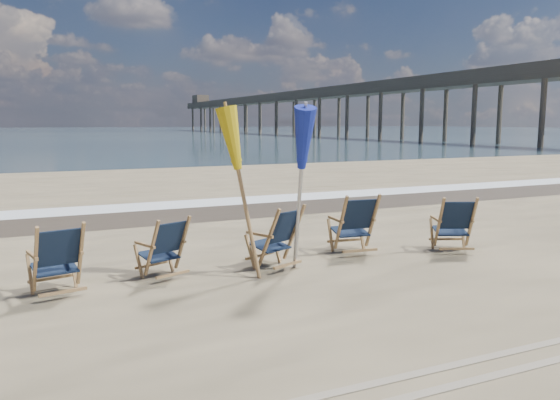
% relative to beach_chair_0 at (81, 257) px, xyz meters
% --- Properties ---
extents(ocean, '(400.00, 400.00, 0.00)m').
position_rel_beach_chair_0_xyz_m(ocean, '(3.12, 126.64, -0.47)').
color(ocean, '#344A56').
rests_on(ocean, ground).
extents(surf_foam, '(200.00, 1.40, 0.01)m').
position_rel_beach_chair_0_xyz_m(surf_foam, '(3.12, 6.94, -0.47)').
color(surf_foam, silver).
rests_on(surf_foam, ground).
extents(wet_sand_strip, '(200.00, 2.60, 0.00)m').
position_rel_beach_chair_0_xyz_m(wet_sand_strip, '(3.12, 5.44, -0.47)').
color(wet_sand_strip, '#42362A').
rests_on(wet_sand_strip, ground).
extents(tire_tracks, '(80.00, 1.30, 0.01)m').
position_rel_beach_chair_0_xyz_m(tire_tracks, '(3.12, -4.16, -0.47)').
color(tire_tracks, gray).
rests_on(tire_tracks, ground).
extents(beach_chair_0, '(0.73, 0.79, 0.95)m').
position_rel_beach_chair_0_xyz_m(beach_chair_0, '(0.00, 0.00, 0.00)').
color(beach_chair_0, '#101C31').
rests_on(beach_chair_0, ground).
extents(beach_chair_1, '(0.75, 0.79, 0.88)m').
position_rel_beach_chair_0_xyz_m(beach_chair_1, '(1.36, 0.26, -0.03)').
color(beach_chair_1, '#101C31').
rests_on(beach_chair_1, ground).
extents(beach_chair_2, '(0.84, 0.88, 0.96)m').
position_rel_beach_chair_0_xyz_m(beach_chair_2, '(3.01, 0.08, 0.01)').
color(beach_chair_2, '#101C31').
rests_on(beach_chair_2, ground).
extents(beach_chair_3, '(0.72, 0.79, 1.02)m').
position_rel_beach_chair_0_xyz_m(beach_chair_3, '(4.52, 0.25, 0.04)').
color(beach_chair_3, '#101C31').
rests_on(beach_chair_3, ground).
extents(beach_chair_4, '(0.83, 0.87, 0.96)m').
position_rel_beach_chair_0_xyz_m(beach_chair_4, '(6.04, -0.36, 0.01)').
color(beach_chair_4, '#101C31').
rests_on(beach_chair_4, ground).
extents(umbrella_yellow, '(0.30, 0.30, 2.36)m').
position_rel_beach_chair_0_xyz_m(umbrella_yellow, '(2.12, -0.17, 1.35)').
color(umbrella_yellow, '#9C7445').
rests_on(umbrella_yellow, ground).
extents(umbrella_blue, '(0.30, 0.30, 2.44)m').
position_rel_beach_chair_0_xyz_m(umbrella_blue, '(2.89, -0.32, 1.42)').
color(umbrella_blue, '#A5A5AD').
rests_on(umbrella_blue, ground).
extents(fishing_pier, '(4.40, 140.00, 9.30)m').
position_rel_beach_chair_0_xyz_m(fishing_pier, '(41.12, 72.64, 4.18)').
color(fishing_pier, brown).
rests_on(fishing_pier, ground).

